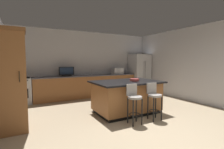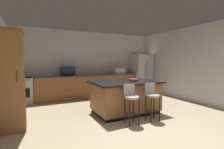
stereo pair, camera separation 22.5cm
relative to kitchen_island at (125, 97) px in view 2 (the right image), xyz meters
The scene contains 17 objects.
ground_plane 1.91m from the kitchen_island, 94.95° to the right, with size 19.08×19.08×0.00m, color tan.
wall_back 3.07m from the kitchen_island, 93.13° to the left, with size 6.58×0.12×2.79m, color #BCBCC1.
wall_right 3.12m from the kitchen_island, 10.43° to the left, with size 0.12×5.17×2.79m, color #BCBCC1.
counter_back 2.56m from the kitchen_island, 95.36° to the left, with size 4.33×0.62×0.92m.
kitchen_island is the anchor object (origin of this frame).
refrigerator 3.45m from the kitchen_island, 45.92° to the left, with size 0.89×0.82×1.84m.
range_oven 3.76m from the kitchen_island, 137.50° to the left, with size 0.73×0.63×0.94m.
cabinet_tower 2.99m from the kitchen_island, behind, with size 0.67×0.58×2.19m.
microwave 2.87m from the kitchen_island, 65.01° to the left, with size 0.48×0.36×0.28m, color #B7BABF.
tv_monitor 2.82m from the kitchen_island, 114.85° to the left, with size 0.59×0.16×0.37m.
sink_faucet_back 2.70m from the kitchen_island, 91.22° to the left, with size 0.02×0.02×0.24m, color #B2B2B7.
sink_faucet_island 0.69m from the kitchen_island, ahead, with size 0.02×0.02×0.22m, color #B2B2B7.
bar_stool_left 0.90m from the kitchen_island, 111.56° to the right, with size 0.34×0.35×0.96m.
bar_stool_right 0.90m from the kitchen_island, 71.07° to the right, with size 0.34×0.35×0.94m.
fruit_bowl 0.55m from the kitchen_island, 11.73° to the right, with size 0.28×0.28×0.06m, color #993833.
cell_phone 0.53m from the kitchen_island, 64.68° to the right, with size 0.07×0.15×0.01m, color black.
tv_remote 0.58m from the kitchen_island, 14.67° to the left, with size 0.04×0.17×0.02m, color black.
Camera 2 is at (-2.30, -2.26, 1.52)m, focal length 26.38 mm.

